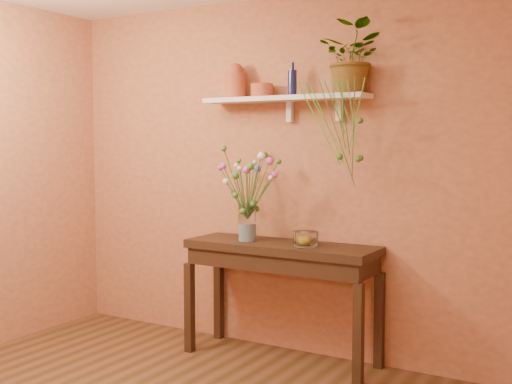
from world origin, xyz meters
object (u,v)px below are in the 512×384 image
at_px(spider_plant, 353,58).
at_px(glass_bowl, 306,240).
at_px(sideboard, 281,260).
at_px(bouquet, 249,177).
at_px(terracotta_jug, 235,82).
at_px(blue_bottle, 292,82).
at_px(glass_vase, 247,225).

distance_m(spider_plant, glass_bowl, 1.31).
bearing_deg(sideboard, spider_plant, 15.53).
xyz_separation_m(sideboard, bouquet, (-0.24, -0.06, 0.60)).
bearing_deg(sideboard, terracotta_jug, 164.21).
xyz_separation_m(spider_plant, bouquet, (-0.73, -0.20, -0.84)).
relative_size(sideboard, bouquet, 2.60).
bearing_deg(spider_plant, glass_bowl, -145.04).
relative_size(sideboard, blue_bottle, 5.91).
distance_m(sideboard, glass_bowl, 0.29).
bearing_deg(bouquet, blue_bottle, 35.10).
bearing_deg(glass_vase, sideboard, 8.21).
distance_m(sideboard, blue_bottle, 1.30).
height_order(blue_bottle, bouquet, blue_bottle).
bearing_deg(blue_bottle, spider_plant, 1.62).
bearing_deg(terracotta_jug, sideboard, -15.79).
xyz_separation_m(sideboard, blue_bottle, (0.02, 0.12, 1.29)).
bearing_deg(glass_vase, spider_plant, 13.01).
height_order(glass_vase, glass_bowl, glass_vase).
xyz_separation_m(blue_bottle, bouquet, (-0.26, -0.18, -0.69)).
bearing_deg(terracotta_jug, glass_bowl, -14.77).
height_order(sideboard, bouquet, bouquet).
height_order(terracotta_jug, glass_bowl, terracotta_jug).
bearing_deg(bouquet, spider_plant, 15.07).
relative_size(sideboard, glass_vase, 5.22).
bearing_deg(bouquet, terracotta_jug, 140.82).
distance_m(sideboard, spider_plant, 1.53).
relative_size(blue_bottle, spider_plant, 0.50).
height_order(spider_plant, bouquet, spider_plant).
bearing_deg(glass_vase, blue_bottle, 29.24).
bearing_deg(glass_bowl, blue_bottle, 139.31).
relative_size(terracotta_jug, spider_plant, 0.55).
xyz_separation_m(spider_plant, glass_vase, (-0.76, -0.17, -1.20)).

